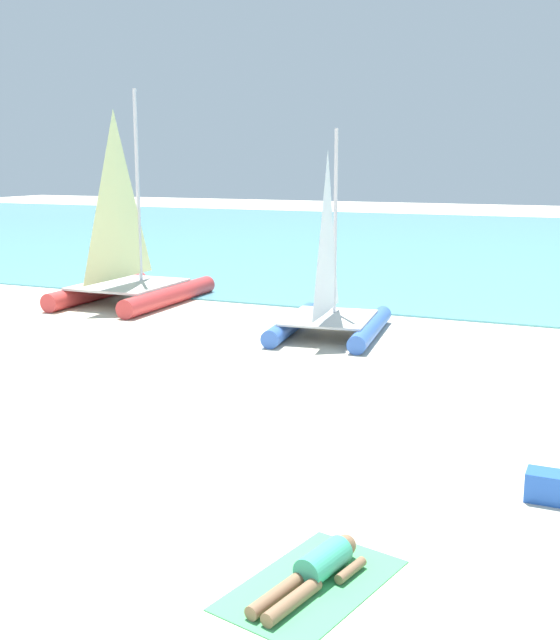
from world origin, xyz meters
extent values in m
plane|color=beige|center=(0.00, 10.00, 0.00)|extent=(120.00, 120.00, 0.00)
cube|color=#5BB2C1|center=(0.00, 32.99, 0.03)|extent=(120.00, 40.00, 0.05)
cylinder|color=blue|center=(-1.52, 10.02, 0.21)|extent=(0.88, 3.67, 0.42)
cylinder|color=blue|center=(0.37, 10.26, 0.21)|extent=(0.88, 3.67, 0.42)
cube|color=silver|center=(-0.55, 9.97, 0.44)|extent=(2.19, 2.56, 0.05)
cylinder|color=silver|center=(-0.62, 10.49, 2.59)|extent=(0.09, 0.09, 4.34)
pyramid|color=white|center=(-0.51, 9.63, 2.46)|extent=(0.30, 1.90, 3.65)
cylinder|color=#CC3838|center=(-8.52, 11.89, 0.26)|extent=(0.64, 4.63, 0.53)
cylinder|color=#CC3838|center=(-6.11, 11.95, 0.26)|extent=(0.64, 4.63, 0.53)
cube|color=silver|center=(-7.31, 11.70, 0.56)|extent=(2.49, 3.01, 0.07)
cylinder|color=silver|center=(-7.33, 12.36, 3.28)|extent=(0.11, 0.11, 5.50)
pyramid|color=#EAEA99|center=(-7.30, 11.27, 3.11)|extent=(0.12, 2.42, 4.62)
cube|color=#4CB266|center=(3.08, -0.41, 0.01)|extent=(1.49, 2.10, 0.01)
cylinder|color=#3FB28C|center=(3.12, -0.22, 0.16)|extent=(0.43, 0.67, 0.30)
sphere|color=#8C6647|center=(3.21, 0.18, 0.16)|extent=(0.22, 0.22, 0.22)
cylinder|color=#8C6647|center=(2.89, -0.83, 0.08)|extent=(0.31, 0.79, 0.14)
cylinder|color=#8C6647|center=(3.06, -0.87, 0.08)|extent=(0.31, 0.79, 0.14)
cylinder|color=#8C6647|center=(2.94, -0.02, 0.07)|extent=(0.20, 0.46, 0.10)
cylinder|color=#8C6647|center=(3.37, -0.12, 0.07)|extent=(0.20, 0.46, 0.10)
cube|color=blue|center=(4.97, 2.52, 0.18)|extent=(0.50, 0.36, 0.36)
camera|label=1|loc=(5.55, -6.83, 4.01)|focal=43.83mm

